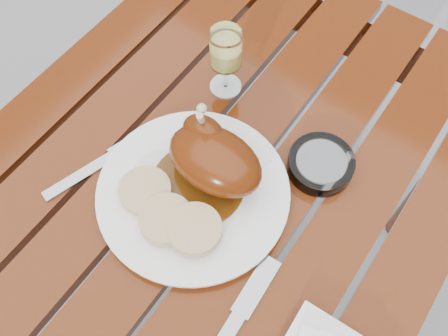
# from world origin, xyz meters

# --- Properties ---
(ground) EXTENTS (60.00, 60.00, 0.00)m
(ground) POSITION_xyz_m (0.00, 0.00, 0.00)
(ground) COLOR slate
(ground) RESTS_ON ground
(table) EXTENTS (0.80, 1.20, 0.75)m
(table) POSITION_xyz_m (0.00, 0.00, 0.38)
(table) COLOR #66270C
(table) RESTS_ON ground
(dinner_plate) EXTENTS (0.41, 0.41, 0.02)m
(dinner_plate) POSITION_xyz_m (-0.00, 0.00, 0.76)
(dinner_plate) COLOR white
(dinner_plate) RESTS_ON table
(roast_duck) EXTENTS (0.17, 0.17, 0.12)m
(roast_duck) POSITION_xyz_m (0.00, 0.05, 0.82)
(roast_duck) COLOR #532A09
(roast_duck) RESTS_ON dinner_plate
(bread_dumplings) EXTENTS (0.19, 0.11, 0.03)m
(bread_dumplings) POSITION_xyz_m (-0.01, -0.06, 0.78)
(bread_dumplings) COLOR tan
(bread_dumplings) RESTS_ON dinner_plate
(wine_glass) EXTENTS (0.07, 0.07, 0.14)m
(wine_glass) POSITION_xyz_m (-0.09, 0.22, 0.82)
(wine_glass) COLOR #F9F371
(wine_glass) RESTS_ON table
(ashtray) EXTENTS (0.12, 0.12, 0.03)m
(ashtray) POSITION_xyz_m (0.14, 0.17, 0.76)
(ashtray) COLOR #B2B7BC
(ashtray) RESTS_ON table
(fork) EXTENTS (0.07, 0.16, 0.01)m
(fork) POSITION_xyz_m (-0.18, -0.07, 0.75)
(fork) COLOR gray
(fork) RESTS_ON table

